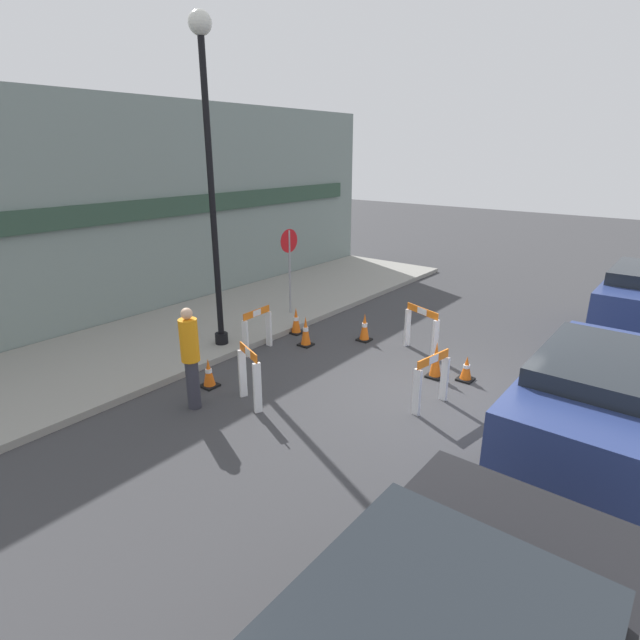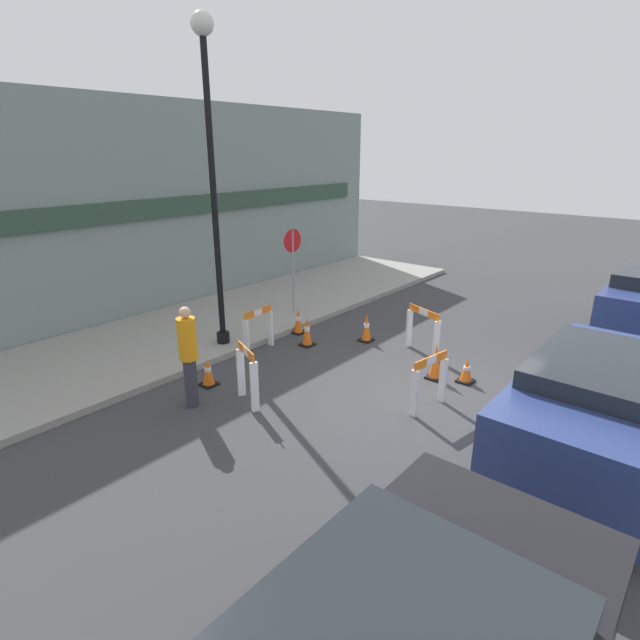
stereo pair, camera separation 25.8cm
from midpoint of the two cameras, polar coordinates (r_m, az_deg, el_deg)
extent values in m
plane|color=#38383A|center=(9.24, 15.07, -9.17)|extent=(60.00, 60.00, 0.00)
cube|color=gray|center=(12.92, -11.50, -0.34)|extent=(18.00, 3.85, 0.13)
cube|color=gray|center=(13.94, -17.59, 11.91)|extent=(18.00, 0.12, 5.50)
cube|color=#2D4738|center=(13.84, -17.35, 12.10)|extent=(16.20, 0.10, 0.50)
cylinder|color=black|center=(11.37, -10.36, -1.95)|extent=(0.29, 0.29, 0.24)
cylinder|color=black|center=(10.70, -11.31, 12.96)|extent=(0.13, 0.13, 6.13)
sphere|color=silver|center=(10.87, -12.57, 30.19)|extent=(0.44, 0.44, 0.44)
cylinder|color=gray|center=(13.01, -2.53, 5.48)|extent=(0.06, 0.06, 2.18)
cylinder|color=red|center=(12.84, -2.58, 9.03)|extent=(0.60, 0.04, 0.60)
cube|color=white|center=(8.52, 11.57, -8.24)|extent=(0.08, 0.14, 0.83)
cube|color=white|center=(9.09, 14.68, -6.67)|extent=(0.08, 0.14, 0.83)
cube|color=orange|center=(8.60, 13.42, -4.50)|extent=(0.84, 0.17, 0.15)
cube|color=white|center=(8.60, 13.42, -4.50)|extent=(0.25, 0.07, 0.14)
cube|color=white|center=(10.78, 13.82, -2.34)|extent=(0.14, 0.10, 0.87)
cube|color=white|center=(11.40, 10.80, -0.94)|extent=(0.14, 0.10, 0.87)
cube|color=orange|center=(10.92, 12.45, 0.89)|extent=(0.36, 0.90, 0.15)
cube|color=white|center=(10.92, 12.45, 0.89)|extent=(0.13, 0.28, 0.14)
cube|color=white|center=(11.33, -5.06, -0.95)|extent=(0.07, 0.14, 0.82)
cube|color=white|center=(10.81, -7.73, -2.06)|extent=(0.07, 0.14, 0.82)
cube|color=orange|center=(10.91, -6.45, 0.89)|extent=(0.83, 0.07, 0.15)
cube|color=white|center=(10.91, -6.45, 0.89)|extent=(0.25, 0.04, 0.14)
cube|color=white|center=(9.09, -8.23, -5.96)|extent=(0.14, 0.10, 0.91)
cube|color=white|center=(8.53, -6.63, -7.63)|extent=(0.14, 0.10, 0.91)
cube|color=orange|center=(8.59, -7.60, -3.59)|extent=(0.29, 0.68, 0.15)
cube|color=white|center=(8.59, -7.60, -3.59)|extent=(0.11, 0.21, 0.14)
cube|color=black|center=(10.10, 13.67, -6.39)|extent=(0.30, 0.30, 0.04)
cone|color=orange|center=(9.95, 13.83, -4.47)|extent=(0.23, 0.23, 0.70)
cylinder|color=white|center=(9.94, 13.85, -4.28)|extent=(0.13, 0.13, 0.10)
cube|color=black|center=(9.75, -11.82, -7.20)|extent=(0.30, 0.30, 0.04)
cone|color=orange|center=(9.63, -11.94, -5.69)|extent=(0.22, 0.22, 0.52)
cylinder|color=white|center=(9.62, -11.95, -5.55)|extent=(0.13, 0.13, 0.07)
cube|color=black|center=(10.11, 16.99, -6.68)|extent=(0.30, 0.30, 0.04)
cone|color=orange|center=(10.01, 17.12, -5.39)|extent=(0.23, 0.22, 0.46)
cylinder|color=white|center=(10.00, 17.14, -5.27)|extent=(0.13, 0.13, 0.06)
cube|color=black|center=(11.73, 5.90, -2.29)|extent=(0.30, 0.30, 0.04)
cone|color=orange|center=(11.62, 5.96, -0.76)|extent=(0.23, 0.22, 0.63)
cylinder|color=white|center=(11.61, 5.96, -0.61)|extent=(0.13, 0.13, 0.09)
cube|color=black|center=(11.41, -0.83, -2.81)|extent=(0.30, 0.30, 0.04)
cone|color=orange|center=(11.29, -0.83, -1.18)|extent=(0.23, 0.22, 0.65)
cylinder|color=white|center=(11.28, -0.83, -1.03)|extent=(0.13, 0.13, 0.09)
cube|color=black|center=(12.17, -1.87, -1.41)|extent=(0.30, 0.30, 0.04)
cone|color=orange|center=(12.06, -1.89, 0.04)|extent=(0.23, 0.22, 0.61)
cylinder|color=white|center=(12.05, -1.89, 0.17)|extent=(0.13, 0.13, 0.09)
cylinder|color=#33333D|center=(8.91, -13.70, -6.97)|extent=(0.29, 0.29, 0.88)
cylinder|color=orange|center=(8.59, -14.12, -2.11)|extent=(0.41, 0.41, 0.73)
sphere|color=#DBAD89|center=(8.44, -14.37, 0.83)|extent=(0.25, 0.25, 0.19)
cylinder|color=black|center=(5.25, 7.28, -30.04)|extent=(0.60, 0.18, 0.60)
cube|color=navy|center=(8.02, 29.90, -9.02)|extent=(4.14, 1.80, 1.07)
cube|color=#1E2328|center=(7.80, 30.53, -5.53)|extent=(2.28, 1.65, 0.49)
cylinder|color=black|center=(9.52, 25.57, -7.57)|extent=(0.60, 0.18, 0.60)
cylinder|color=black|center=(7.33, 20.12, -15.00)|extent=(0.60, 0.18, 0.60)
cylinder|color=black|center=(14.57, 31.13, 0.41)|extent=(0.60, 0.18, 0.60)
cylinder|color=black|center=(12.32, 29.24, -2.28)|extent=(0.60, 0.18, 0.60)
camera|label=1|loc=(0.13, -89.26, 0.25)|focal=28.00mm
camera|label=2|loc=(0.13, 90.74, -0.25)|focal=28.00mm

